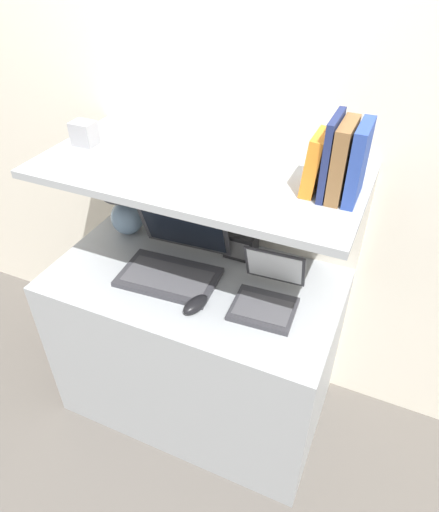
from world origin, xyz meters
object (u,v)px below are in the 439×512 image
at_px(table_lamp, 124,197).
at_px(book_blue, 359,163).
at_px(shelf_gadget, 84,133).
at_px(book_orange, 316,163).
at_px(book_brown, 342,161).
at_px(computer_mouse, 196,304).
at_px(laptop_large, 174,260).
at_px(book_navy, 331,156).
at_px(laptop_small, 267,294).
at_px(router_box, 241,245).

bearing_deg(table_lamp, book_blue, -6.43).
height_order(book_blue, shelf_gadget, book_blue).
distance_m(book_blue, book_orange, 0.13).
height_order(table_lamp, book_brown, book_brown).
distance_m(computer_mouse, book_orange, 0.65).
distance_m(laptop_large, book_navy, 0.75).
bearing_deg(laptop_small, book_blue, 21.92).
xyz_separation_m(router_box, book_navy, (0.33, -0.15, 0.52)).
bearing_deg(table_lamp, book_orange, -7.40).
bearing_deg(book_navy, shelf_gadget, 180.00).
bearing_deg(book_navy, book_orange, 180.00).
distance_m(computer_mouse, shelf_gadget, 0.76).
xyz_separation_m(router_box, book_orange, (0.29, -0.15, 0.49)).
height_order(laptop_small, book_blue, book_blue).
relative_size(computer_mouse, book_navy, 0.52).
bearing_deg(router_box, book_brown, -21.78).
bearing_deg(book_orange, computer_mouse, -145.41).
distance_m(router_box, book_orange, 0.59).
relative_size(book_blue, book_brown, 1.01).
xyz_separation_m(table_lamp, book_navy, (0.86, -0.11, 0.39)).
bearing_deg(computer_mouse, book_blue, 26.37).
bearing_deg(book_brown, book_orange, 180.00).
bearing_deg(shelf_gadget, laptop_large, -8.32).
bearing_deg(book_brown, router_box, 158.22).
bearing_deg(shelf_gadget, router_box, 13.98).
bearing_deg(shelf_gadget, computer_mouse, -21.55).
bearing_deg(book_blue, book_brown, 180.00).
bearing_deg(book_blue, computer_mouse, -153.63).
bearing_deg(computer_mouse, book_brown, 29.02).
bearing_deg(book_orange, book_brown, 0.00).
height_order(computer_mouse, router_box, router_box).
bearing_deg(table_lamp, book_brown, -6.76).
height_order(laptop_large, book_blue, book_blue).
bearing_deg(laptop_small, table_lamp, 165.02).
relative_size(book_navy, shelf_gadget, 2.82).
bearing_deg(router_box, book_orange, -26.88).
relative_size(router_box, book_brown, 0.54).
relative_size(laptop_large, book_brown, 1.72).
relative_size(computer_mouse, book_blue, 0.55).
bearing_deg(laptop_large, laptop_small, -4.49).
xyz_separation_m(laptop_large, laptop_small, (0.40, -0.03, -0.01)).
bearing_deg(book_brown, book_blue, 0.00).
height_order(table_lamp, book_navy, book_navy).
bearing_deg(book_navy, book_brown, 0.00).
relative_size(laptop_large, laptop_small, 1.45).
bearing_deg(computer_mouse, laptop_small, 30.33).
relative_size(laptop_large, book_navy, 1.62).
bearing_deg(book_blue, book_navy, 180.00).
relative_size(table_lamp, book_orange, 1.66).
height_order(laptop_small, router_box, laptop_small).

